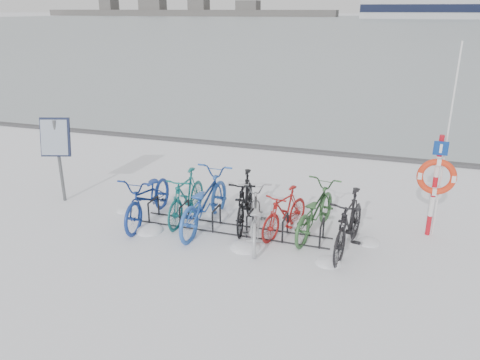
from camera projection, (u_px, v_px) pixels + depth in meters
The scene contains 16 objects.
ground at pixel (233, 230), 9.56m from camera, with size 900.00×900.00×0.00m, color white.
ice_sheet at pixel (391, 23), 147.84m from camera, with size 400.00×298.00×0.02m, color #9DACB2.
quay_edge at pixel (293, 150), 14.81m from camera, with size 400.00×0.25×0.10m, color #3F3F42.
bike_rack at pixel (233, 222), 9.50m from camera, with size 4.00×0.48×0.46m.
info_board at pixel (56, 142), 10.54m from camera, with size 0.71×0.43×1.99m.
lifebuoy_station at pixel (437, 177), 8.90m from camera, with size 0.72×0.22×3.74m.
shoreline at pixel (180, 11), 276.12m from camera, with size 180.00×12.00×9.50m.
bike_0 at pixel (149, 195), 9.86m from camera, with size 0.74×2.13×1.12m, color navy.
bike_1 at pixel (186, 195), 9.92m from camera, with size 0.51×1.81×1.09m, color #156463.
bike_2 at pixel (204, 199), 9.56m from camera, with size 0.79×2.26×1.19m, color blue.
bike_3 at pixel (245, 199), 9.67m from camera, with size 0.53×1.88×1.13m, color black.
bike_4 at pixel (254, 215), 9.03m from camera, with size 0.67×1.94×1.02m, color #A4A7AC.
bike_5 at pixel (285, 210), 9.31m from camera, with size 0.45×1.60×0.96m, color #A11B19.
bike_6 at pixel (315, 209), 9.30m from camera, with size 0.69×1.99×1.04m, color #305C30.
bike_7 at pixel (349, 222), 8.59m from camera, with size 0.55×1.93×1.16m, color black.
snow_drifts at pixel (243, 233), 9.43m from camera, with size 5.70×1.99×0.20m.
Camera 1 is at (2.81, -8.15, 4.27)m, focal length 35.00 mm.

